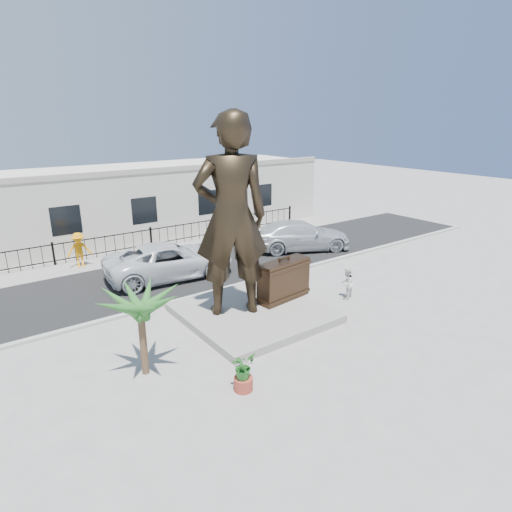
{
  "coord_description": "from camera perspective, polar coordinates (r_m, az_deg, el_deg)",
  "views": [
    {
      "loc": [
        -9.55,
        -11.1,
        7.54
      ],
      "look_at": [
        0.0,
        2.0,
        2.3
      ],
      "focal_mm": 30.0,
      "sensor_mm": 36.0,
      "label": 1
    }
  ],
  "objects": [
    {
      "name": "ground",
      "position": [
        16.47,
        4.16,
        -9.38
      ],
      "size": [
        100.0,
        100.0,
        0.0
      ],
      "primitive_type": "plane",
      "color": "#9E9991",
      "rests_on": "ground"
    },
    {
      "name": "shrub",
      "position": [
        12.62,
        -1.74,
        -14.47
      ],
      "size": [
        0.83,
        0.76,
        0.77
      ],
      "primitive_type": "imported",
      "rotation": [
        0.0,
        0.0,
        0.28
      ],
      "color": "#276E23",
      "rests_on": "planter"
    },
    {
      "name": "far_sidewalk",
      "position": [
        26.11,
        -13.04,
        0.67
      ],
      "size": [
        40.0,
        2.5,
        0.02
      ],
      "primitive_type": "cube",
      "color": "#9E9991",
      "rests_on": "ground"
    },
    {
      "name": "street",
      "position": [
        22.65,
        -8.98,
        -1.75
      ],
      "size": [
        40.0,
        7.0,
        0.01
      ],
      "primitive_type": "cube",
      "color": "black",
      "rests_on": "ground"
    },
    {
      "name": "worker",
      "position": [
        24.25,
        -22.51,
        0.75
      ],
      "size": [
        1.27,
        0.81,
        1.86
      ],
      "primitive_type": "imported",
      "rotation": [
        0.0,
        0.0,
        -0.1
      ],
      "color": "#FF9E0D",
      "rests_on": "far_sidewalk"
    },
    {
      "name": "palm_tree",
      "position": [
        14.19,
        -14.46,
        -14.83
      ],
      "size": [
        1.8,
        1.8,
        3.2
      ],
      "primitive_type": null,
      "color": "#255B21",
      "rests_on": "ground"
    },
    {
      "name": "plinth",
      "position": [
        17.19,
        -0.37,
        -7.56
      ],
      "size": [
        5.2,
        5.2,
        0.3
      ],
      "primitive_type": "cube",
      "color": "gray",
      "rests_on": "ground"
    },
    {
      "name": "curb",
      "position": [
        19.76,
        -4.29,
        -4.38
      ],
      "size": [
        40.0,
        0.25,
        0.12
      ],
      "primitive_type": "cube",
      "color": "#A5A399",
      "rests_on": "ground"
    },
    {
      "name": "car_white",
      "position": [
        21.42,
        -11.42,
        -0.57
      ],
      "size": [
        6.53,
        3.55,
        1.74
      ],
      "primitive_type": "imported",
      "rotation": [
        0.0,
        0.0,
        1.46
      ],
      "color": "silver",
      "rests_on": "street"
    },
    {
      "name": "planter",
      "position": [
        12.94,
        -1.71,
        -16.65
      ],
      "size": [
        0.56,
        0.56,
        0.4
      ],
      "primitive_type": "cylinder",
      "color": "#9E392A",
      "rests_on": "ground"
    },
    {
      "name": "suitcase",
      "position": [
        17.79,
        3.71,
        -3.21
      ],
      "size": [
        2.46,
        1.03,
        1.68
      ],
      "primitive_type": "cube",
      "rotation": [
        0.0,
        0.0,
        0.12
      ],
      "color": "#362416",
      "rests_on": "plinth"
    },
    {
      "name": "statue",
      "position": [
        15.8,
        -3.32,
        5.23
      ],
      "size": [
        3.25,
        2.76,
        7.56
      ],
      "primitive_type": "imported",
      "rotation": [
        0.0,
        0.0,
        2.73
      ],
      "color": "black",
      "rests_on": "plinth"
    },
    {
      "name": "tourist",
      "position": [
        19.0,
        11.99,
        -3.59
      ],
      "size": [
        0.84,
        0.76,
        1.41
      ],
      "primitive_type": "imported",
      "rotation": [
        0.0,
        0.0,
        3.55
      ],
      "color": "white",
      "rests_on": "ground"
    },
    {
      "name": "building",
      "position": [
        30.16,
        -17.17,
        6.92
      ],
      "size": [
        28.0,
        7.0,
        4.4
      ],
      "primitive_type": "cube",
      "color": "silver",
      "rests_on": "ground"
    },
    {
      "name": "fence",
      "position": [
        26.66,
        -13.82,
        2.29
      ],
      "size": [
        22.0,
        0.1,
        1.2
      ],
      "primitive_type": "cube",
      "color": "black",
      "rests_on": "ground"
    },
    {
      "name": "car_silver",
      "position": [
        25.65,
        5.94,
        2.75
      ],
      "size": [
        6.43,
        4.7,
        1.73
      ],
      "primitive_type": "imported",
      "rotation": [
        0.0,
        0.0,
        1.14
      ],
      "color": "#B4B6B9",
      "rests_on": "street"
    }
  ]
}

